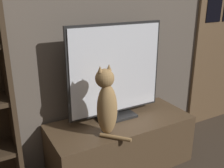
# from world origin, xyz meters

# --- Properties ---
(wall_back) EXTENTS (4.80, 0.05, 2.60)m
(wall_back) POSITION_xyz_m (0.00, 1.22, 1.30)
(wall_back) COLOR #60564C
(wall_back) RESTS_ON ground_plane
(tv_stand) EXTENTS (1.16, 0.49, 0.42)m
(tv_stand) POSITION_xyz_m (0.00, 0.94, 0.21)
(tv_stand) COLOR brown
(tv_stand) RESTS_ON ground_plane
(tv) EXTENTS (0.80, 0.19, 0.76)m
(tv) POSITION_xyz_m (0.00, 1.02, 0.80)
(tv) COLOR black
(tv) RESTS_ON tv_stand
(cat) EXTENTS (0.18, 0.29, 0.51)m
(cat) POSITION_xyz_m (-0.19, 0.82, 0.65)
(cat) COLOR #997547
(cat) RESTS_ON tv_stand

